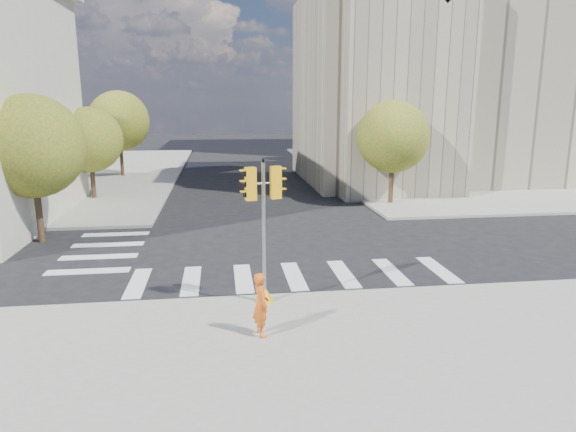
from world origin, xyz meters
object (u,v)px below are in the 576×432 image
object	(u,v)px
lamp_far	(334,118)
photographer	(261,304)
traffic_signal	(264,244)
lamp_near	(381,125)

from	to	relation	value
lamp_far	photographer	size ratio (longest dim) A/B	4.80
lamp_far	traffic_signal	world-z (taller)	lamp_far
lamp_near	traffic_signal	xyz separation A→B (m)	(-9.38, -18.61, -2.60)
photographer	lamp_far	bearing A→B (deg)	-29.03
traffic_signal	lamp_far	bearing A→B (deg)	59.93
lamp_near	lamp_far	size ratio (longest dim) A/B	1.00
lamp_far	traffic_signal	distance (m)	34.03
lamp_near	lamp_far	world-z (taller)	same
lamp_near	traffic_signal	size ratio (longest dim) A/B	1.87
lamp_far	photographer	distance (m)	36.34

